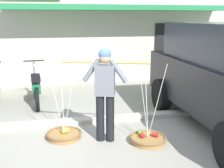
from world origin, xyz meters
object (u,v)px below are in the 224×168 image
Objects in this scene: fruit_vendor at (105,89)px; motorcycle_second_in_row at (36,87)px; fruit_basket_left_side at (148,139)px; fruit_basket_right_side at (64,134)px.

motorcycle_second_in_row is (-1.31, 2.57, -0.52)m from fruit_vendor.
fruit_vendor is 2.93m from motorcycle_second_in_row.
fruit_basket_left_side and fruit_basket_right_side have the same top height.
fruit_vendor reaches higher than fruit_basket_left_side.
fruit_basket_left_side is 1.56m from fruit_basket_right_side.
fruit_vendor is 1.19m from fruit_basket_right_side.
fruit_vendor is 1.17× the size of fruit_basket_right_side.
fruit_vendor reaches higher than fruit_basket_right_side.
fruit_basket_left_side is at bearing -19.62° from fruit_vendor.
fruit_vendor is at bearing -63.06° from motorcycle_second_in_row.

